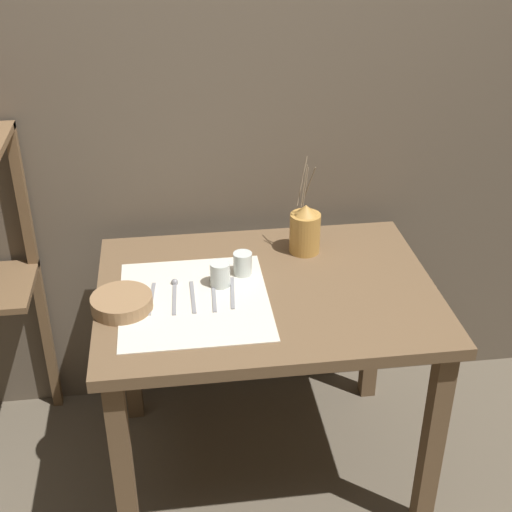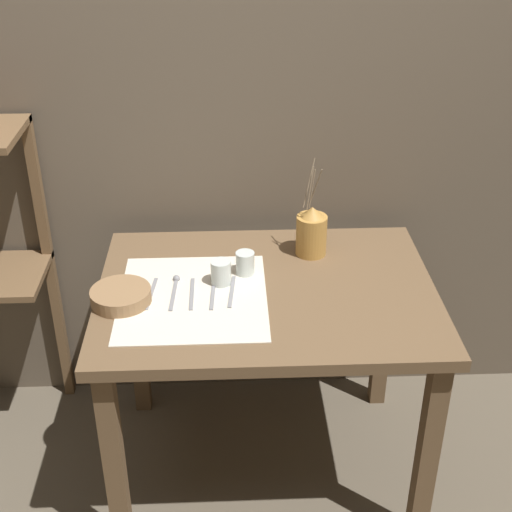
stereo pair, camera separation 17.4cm
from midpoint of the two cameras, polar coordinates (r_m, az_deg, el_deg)
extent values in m
plane|color=brown|center=(2.80, 2.60, -16.28)|extent=(12.00, 12.00, 0.00)
cube|color=brown|center=(2.59, 2.25, 11.37)|extent=(7.00, 0.06, 2.40)
cube|color=brown|center=(2.32, 3.03, -3.04)|extent=(1.09, 0.81, 0.04)
cube|color=brown|center=(2.31, -9.07, -16.22)|extent=(0.06, 0.06, 0.74)
cube|color=brown|center=(2.39, 15.66, -15.10)|extent=(0.06, 0.06, 0.74)
cube|color=brown|center=(2.83, -7.75, -6.15)|extent=(0.06, 0.06, 0.74)
cube|color=brown|center=(2.90, 11.87, -5.59)|extent=(0.06, 0.06, 0.74)
cube|color=brown|center=(2.83, -14.46, -1.02)|extent=(0.04, 0.04, 1.22)
cube|color=beige|center=(2.26, -2.86, -3.35)|extent=(0.47, 0.50, 0.00)
cylinder|color=#B7843D|center=(2.48, 6.46, 1.62)|extent=(0.11, 0.11, 0.14)
cone|color=#B7843D|center=(2.44, 6.58, 3.49)|extent=(0.08, 0.08, 0.04)
cylinder|color=#847056|center=(2.40, 6.35, 5.79)|extent=(0.04, 0.04, 0.16)
cylinder|color=#847056|center=(2.40, 6.87, 5.43)|extent=(0.04, 0.04, 0.14)
cylinder|color=#847056|center=(2.40, 6.60, 5.32)|extent=(0.02, 0.01, 0.14)
cylinder|color=#847056|center=(2.39, 6.46, 5.37)|extent=(0.02, 0.02, 0.15)
cylinder|color=#8E6B47|center=(2.24, -8.59, -3.25)|extent=(0.19, 0.19, 0.05)
cylinder|color=silver|center=(2.30, -0.67, -1.37)|extent=(0.07, 0.07, 0.08)
cylinder|color=silver|center=(2.36, 1.23, -0.61)|extent=(0.06, 0.06, 0.08)
cube|color=gray|center=(2.28, -6.22, -3.05)|extent=(0.03, 0.18, 0.00)
cube|color=gray|center=(2.27, -4.43, -3.14)|extent=(0.02, 0.18, 0.00)
sphere|color=gray|center=(2.34, -4.27, -1.86)|extent=(0.02, 0.02, 0.02)
cube|color=gray|center=(2.27, -2.96, -3.09)|extent=(0.01, 0.18, 0.00)
cube|color=gray|center=(2.27, -1.27, -3.08)|extent=(0.02, 0.18, 0.00)
sphere|color=gray|center=(2.34, -1.22, -1.80)|extent=(0.02, 0.02, 0.02)
cube|color=gray|center=(2.27, 0.24, -2.92)|extent=(0.03, 0.18, 0.00)
camera|label=1|loc=(0.09, -87.77, 1.27)|focal=50.00mm
camera|label=2|loc=(0.09, 92.23, -1.27)|focal=50.00mm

